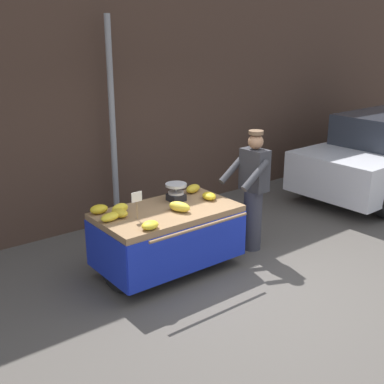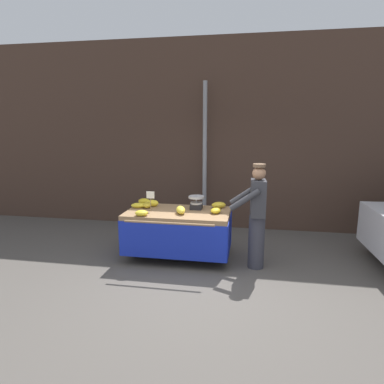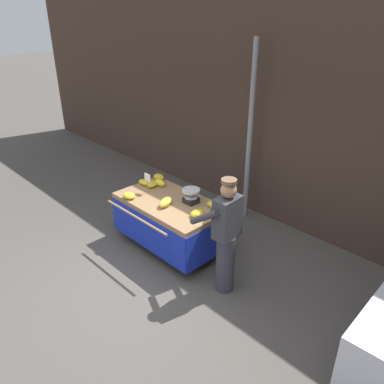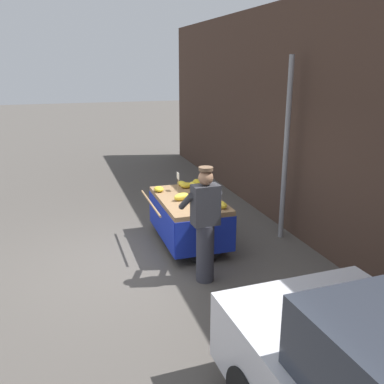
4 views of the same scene
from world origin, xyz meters
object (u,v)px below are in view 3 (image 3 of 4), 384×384
object	(u,v)px
banana_bunch_3	(165,202)
banana_bunch_7	(215,205)
banana_bunch_0	(152,184)
banana_bunch_2	(160,183)
banana_bunch_4	(197,213)
vendor_person	(226,236)
street_pole	(250,135)
banana_bunch_6	(145,182)
banana_bunch_1	(159,177)
price_sign	(147,179)
weighing_scale	(191,196)
banana_bunch_5	(129,196)
banana_cart	(170,213)

from	to	relation	value
banana_bunch_3	banana_bunch_7	distance (m)	0.76
banana_bunch_0	banana_bunch_2	xyz separation A→B (m)	(0.07, 0.11, 0.01)
banana_bunch_4	vendor_person	world-z (taller)	vendor_person
street_pole	banana_bunch_6	world-z (taller)	street_pole
banana_bunch_1	price_sign	bearing A→B (deg)	-59.57
weighing_scale	banana_bunch_6	xyz separation A→B (m)	(-1.03, -0.10, -0.07)
banana_bunch_7	banana_bunch_5	bearing A→B (deg)	-148.23
weighing_scale	banana_bunch_6	bearing A→B (deg)	-174.53
street_pole	banana_bunch_6	xyz separation A→B (m)	(-0.97, -1.60, -0.71)
weighing_scale	vendor_person	xyz separation A→B (m)	(1.04, -0.37, -0.09)
banana_bunch_5	vendor_person	world-z (taller)	vendor_person
price_sign	banana_bunch_7	bearing A→B (deg)	18.77
weighing_scale	vendor_person	distance (m)	1.11
price_sign	banana_bunch_0	distance (m)	0.31
banana_bunch_0	banana_bunch_3	distance (m)	0.74
banana_bunch_6	vendor_person	xyz separation A→B (m)	(2.08, -0.28, -0.02)
weighing_scale	banana_cart	bearing A→B (deg)	-144.98
banana_bunch_1	vendor_person	bearing A→B (deg)	-15.47
street_pole	vendor_person	size ratio (longest dim) A/B	1.87
banana_bunch_2	banana_bunch_3	xyz separation A→B (m)	(0.61, -0.40, 0.00)
banana_bunch_4	banana_bunch_0	bearing A→B (deg)	172.28
price_sign	banana_bunch_1	distance (m)	0.56
banana_cart	weighing_scale	xyz separation A→B (m)	(0.29, 0.20, 0.34)
banana_bunch_4	banana_bunch_6	bearing A→B (deg)	174.61
banana_cart	street_pole	bearing A→B (deg)	82.75
banana_bunch_3	vendor_person	bearing A→B (deg)	-0.94
banana_bunch_7	vendor_person	size ratio (longest dim) A/B	0.15
price_sign	banana_bunch_1	size ratio (longest dim) A/B	1.51
banana_cart	banana_bunch_1	xyz separation A→B (m)	(-0.74, 0.40, 0.28)
banana_bunch_1	banana_bunch_6	world-z (taller)	banana_bunch_1
weighing_scale	banana_bunch_3	size ratio (longest dim) A/B	0.94
street_pole	weighing_scale	world-z (taller)	street_pole
banana_bunch_5	banana_bunch_0	bearing A→B (deg)	98.30
street_pole	banana_cart	bearing A→B (deg)	-97.25
street_pole	banana_bunch_5	world-z (taller)	street_pole
banana_bunch_1	vendor_person	distance (m)	2.15
banana_bunch_1	banana_bunch_2	bearing A→B (deg)	-36.03
vendor_person	street_pole	bearing A→B (deg)	120.61
price_sign	banana_bunch_3	world-z (taller)	price_sign
banana_bunch_0	banana_bunch_7	distance (m)	1.28
banana_bunch_0	banana_bunch_1	xyz separation A→B (m)	(-0.14, 0.26, 0.00)
banana_cart	banana_bunch_3	world-z (taller)	banana_bunch_3
banana_bunch_1	banana_bunch_3	xyz separation A→B (m)	(0.82, -0.55, 0.01)
banana_bunch_1	banana_bunch_5	bearing A→B (deg)	-74.76
banana_bunch_2	banana_bunch_3	bearing A→B (deg)	-33.26
banana_bunch_2	banana_bunch_6	world-z (taller)	banana_bunch_2
banana_bunch_2	banana_bunch_4	xyz separation A→B (m)	(1.19, -0.28, -0.01)
banana_bunch_1	banana_cart	bearing A→B (deg)	-28.29
street_pole	weighing_scale	size ratio (longest dim) A/B	11.47
banana_bunch_7	banana_cart	bearing A→B (deg)	-153.69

